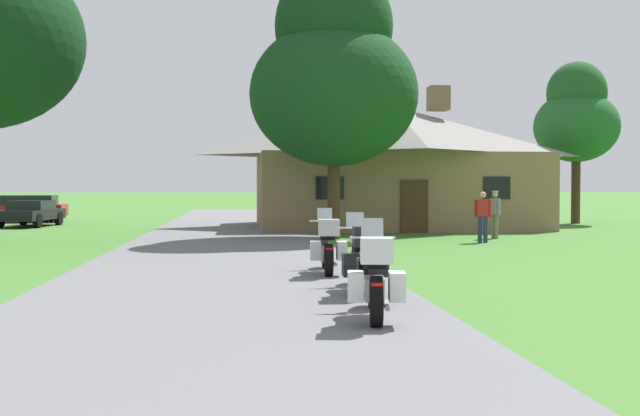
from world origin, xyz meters
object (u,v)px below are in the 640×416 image
at_px(parked_black_sedan_far_left, 30,213).
at_px(tree_right_of_lodge, 576,117).
at_px(motorcycle_black_farthest_in_row, 327,246).
at_px(bystander_red_shirt_near_lodge, 483,214).
at_px(parked_red_suv_far_left, 20,207).
at_px(motorcycle_red_nearest_to_camera, 375,278).
at_px(tree_by_lodge_front, 334,74).
at_px(bystander_gray_shirt_beside_signpost, 495,212).
at_px(motorcycle_silver_second_in_row, 362,259).

bearing_deg(parked_black_sedan_far_left, tree_right_of_lodge, 6.38).
bearing_deg(tree_right_of_lodge, parked_black_sedan_far_left, 179.99).
relative_size(motorcycle_black_farthest_in_row, tree_right_of_lodge, 0.26).
xyz_separation_m(bystander_red_shirt_near_lodge, tree_right_of_lodge, (8.83, 11.94, 4.38)).
xyz_separation_m(parked_red_suv_far_left, parked_black_sedan_far_left, (1.68, -4.25, -0.13)).
bearing_deg(parked_red_suv_far_left, bystander_red_shirt_near_lodge, -131.93).
bearing_deg(motorcycle_red_nearest_to_camera, tree_by_lodge_front, 92.90).
xyz_separation_m(tree_by_lodge_front, parked_black_sedan_far_left, (-12.86, 9.72, -5.09)).
bearing_deg(parked_red_suv_far_left, tree_right_of_lodge, -100.36).
distance_m(motorcycle_black_farthest_in_row, tree_by_lodge_front, 11.96).
height_order(motorcycle_red_nearest_to_camera, bystander_gray_shirt_beside_signpost, bystander_gray_shirt_beside_signpost).
relative_size(tree_right_of_lodge, parked_red_suv_far_left, 1.73).
xyz_separation_m(bystander_red_shirt_near_lodge, parked_red_suv_far_left, (-19.15, 16.19, -0.15)).
xyz_separation_m(motorcycle_black_farthest_in_row, bystander_red_shirt_near_lodge, (6.12, 8.48, 0.32)).
xyz_separation_m(motorcycle_silver_second_in_row, tree_by_lodge_front, (1.26, 13.43, 5.12)).
height_order(motorcycle_black_farthest_in_row, parked_black_sedan_far_left, motorcycle_black_farthest_in_row).
relative_size(tree_by_lodge_front, parked_black_sedan_far_left, 2.19).
distance_m(motorcycle_black_farthest_in_row, bystander_red_shirt_near_lodge, 10.47).
bearing_deg(parked_black_sedan_far_left, parked_red_suv_far_left, 117.91).
distance_m(bystander_red_shirt_near_lodge, tree_by_lodge_front, 7.02).
xyz_separation_m(motorcycle_red_nearest_to_camera, tree_right_of_lodge, (14.96, 25.69, 4.70)).
relative_size(bystander_gray_shirt_beside_signpost, tree_right_of_lodge, 0.21).
distance_m(tree_by_lodge_front, parked_black_sedan_far_left, 16.90).
bearing_deg(motorcycle_black_farthest_in_row, motorcycle_red_nearest_to_camera, -86.49).
height_order(bystander_gray_shirt_beside_signpost, tree_by_lodge_front, tree_by_lodge_front).
bearing_deg(bystander_gray_shirt_beside_signpost, motorcycle_red_nearest_to_camera, -38.77).
height_order(bystander_gray_shirt_beside_signpost, tree_right_of_lodge, tree_right_of_lodge).
relative_size(motorcycle_red_nearest_to_camera, parked_red_suv_far_left, 0.45).
bearing_deg(motorcycle_silver_second_in_row, parked_black_sedan_far_left, 119.22).
bearing_deg(bystander_gray_shirt_beside_signpost, motorcycle_silver_second_in_row, -42.02).
xyz_separation_m(motorcycle_black_farthest_in_row, bystander_gray_shirt_beside_signpost, (7.17, 10.27, 0.34)).
xyz_separation_m(motorcycle_silver_second_in_row, bystander_red_shirt_near_lodge, (5.87, 11.21, 0.32)).
distance_m(motorcycle_red_nearest_to_camera, bystander_gray_shirt_beside_signpost, 17.12).
xyz_separation_m(motorcycle_red_nearest_to_camera, parked_red_suv_far_left, (-13.03, 29.94, 0.17)).
bearing_deg(parked_black_sedan_far_left, motorcycle_red_nearest_to_camera, -59.78).
distance_m(motorcycle_silver_second_in_row, motorcycle_black_farthest_in_row, 2.74).
xyz_separation_m(tree_by_lodge_front, parked_red_suv_far_left, (-14.53, 13.97, -4.95)).
distance_m(bystander_gray_shirt_beside_signpost, tree_by_lodge_front, 7.43).
distance_m(motorcycle_black_farthest_in_row, bystander_gray_shirt_beside_signpost, 12.53).
height_order(tree_right_of_lodge, parked_black_sedan_far_left, tree_right_of_lodge).
xyz_separation_m(bystander_red_shirt_near_lodge, tree_by_lodge_front, (-4.62, 2.22, 4.80)).
relative_size(motorcycle_silver_second_in_row, parked_red_suv_far_left, 0.45).
bearing_deg(bystander_gray_shirt_beside_signpost, parked_red_suv_far_left, -139.48).
xyz_separation_m(motorcycle_red_nearest_to_camera, bystander_gray_shirt_beside_signpost, (7.17, 15.54, 0.34)).
bearing_deg(tree_by_lodge_front, tree_right_of_lodge, 35.84).
height_order(tree_by_lodge_front, parked_black_sedan_far_left, tree_by_lodge_front).
xyz_separation_m(bystander_red_shirt_near_lodge, bystander_gray_shirt_beside_signpost, (1.05, 1.79, 0.02)).
height_order(bystander_red_shirt_near_lodge, parked_red_suv_far_left, bystander_red_shirt_near_lodge).
distance_m(bystander_red_shirt_near_lodge, bystander_gray_shirt_beside_signpost, 2.08).
relative_size(motorcycle_red_nearest_to_camera, tree_right_of_lodge, 0.26).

